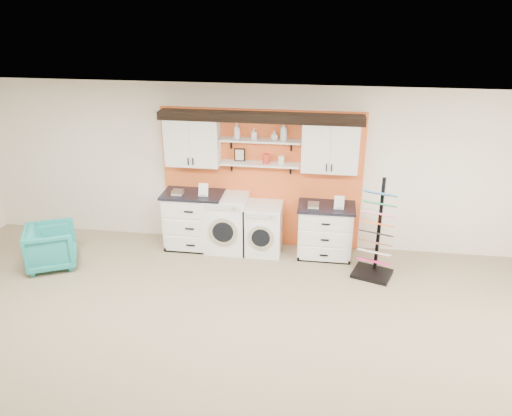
% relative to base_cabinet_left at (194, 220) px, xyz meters
% --- Properties ---
extents(floor, '(10.00, 10.00, 0.00)m').
position_rel_base_cabinet_left_xyz_m(floor, '(1.13, -3.64, -0.50)').
color(floor, gray).
rests_on(floor, ground).
extents(ceiling, '(10.00, 10.00, 0.00)m').
position_rel_base_cabinet_left_xyz_m(ceiling, '(1.13, -3.64, 2.30)').
color(ceiling, white).
rests_on(ceiling, wall_back).
extents(wall_back, '(10.00, 0.00, 10.00)m').
position_rel_base_cabinet_left_xyz_m(wall_back, '(1.13, 0.36, 0.90)').
color(wall_back, silver).
rests_on(wall_back, floor).
extents(accent_panel, '(3.40, 0.07, 2.40)m').
position_rel_base_cabinet_left_xyz_m(accent_panel, '(1.13, 0.32, 0.70)').
color(accent_panel, orange).
rests_on(accent_panel, wall_back).
extents(upper_cabinet_left, '(0.90, 0.35, 0.84)m').
position_rel_base_cabinet_left_xyz_m(upper_cabinet_left, '(-0.00, 0.15, 1.38)').
color(upper_cabinet_left, white).
rests_on(upper_cabinet_left, wall_back).
extents(upper_cabinet_right, '(0.90, 0.35, 0.84)m').
position_rel_base_cabinet_left_xyz_m(upper_cabinet_right, '(2.26, 0.15, 1.38)').
color(upper_cabinet_right, white).
rests_on(upper_cabinet_right, wall_back).
extents(shelf_lower, '(1.32, 0.28, 0.03)m').
position_rel_base_cabinet_left_xyz_m(shelf_lower, '(1.13, 0.16, 1.03)').
color(shelf_lower, white).
rests_on(shelf_lower, wall_back).
extents(shelf_upper, '(1.32, 0.28, 0.03)m').
position_rel_base_cabinet_left_xyz_m(shelf_upper, '(1.13, 0.16, 1.43)').
color(shelf_upper, white).
rests_on(shelf_upper, wall_back).
extents(crown_molding, '(3.30, 0.41, 0.13)m').
position_rel_base_cabinet_left_xyz_m(crown_molding, '(1.13, 0.17, 1.82)').
color(crown_molding, black).
rests_on(crown_molding, wall_back).
extents(picture_frame, '(0.18, 0.02, 0.22)m').
position_rel_base_cabinet_left_xyz_m(picture_frame, '(0.78, 0.21, 1.15)').
color(picture_frame, black).
rests_on(picture_frame, shelf_lower).
extents(canister_red, '(0.11, 0.11, 0.16)m').
position_rel_base_cabinet_left_xyz_m(canister_red, '(1.23, 0.16, 1.12)').
color(canister_red, red).
rests_on(canister_red, shelf_lower).
extents(canister_cream, '(0.10, 0.10, 0.14)m').
position_rel_base_cabinet_left_xyz_m(canister_cream, '(1.48, 0.16, 1.11)').
color(canister_cream, silver).
rests_on(canister_cream, shelf_lower).
extents(base_cabinet_left, '(1.03, 0.66, 1.01)m').
position_rel_base_cabinet_left_xyz_m(base_cabinet_left, '(0.00, 0.00, 0.00)').
color(base_cabinet_left, white).
rests_on(base_cabinet_left, floor).
extents(base_cabinet_right, '(0.94, 0.66, 0.92)m').
position_rel_base_cabinet_left_xyz_m(base_cabinet_right, '(2.26, 0.00, -0.05)').
color(base_cabinet_right, white).
rests_on(base_cabinet_right, floor).
extents(washer, '(0.71, 0.71, 0.99)m').
position_rel_base_cabinet_left_xyz_m(washer, '(0.58, -0.00, -0.01)').
color(washer, white).
rests_on(washer, floor).
extents(dryer, '(0.62, 0.71, 0.86)m').
position_rel_base_cabinet_left_xyz_m(dryer, '(1.21, -0.00, -0.07)').
color(dryer, white).
rests_on(dryer, floor).
extents(sample_rack, '(0.70, 0.64, 1.59)m').
position_rel_base_cabinet_left_xyz_m(sample_rack, '(3.04, -0.55, 0.01)').
color(sample_rack, black).
rests_on(sample_rack, floor).
extents(armchair, '(1.00, 0.99, 0.69)m').
position_rel_base_cabinet_left_xyz_m(armchair, '(-2.13, -1.00, -0.16)').
color(armchair, teal).
rests_on(armchair, floor).
extents(soap_bottle_a, '(0.14, 0.14, 0.27)m').
position_rel_base_cabinet_left_xyz_m(soap_bottle_a, '(0.75, 0.16, 1.58)').
color(soap_bottle_a, silver).
rests_on(soap_bottle_a, shelf_upper).
extents(soap_bottle_b, '(0.11, 0.11, 0.18)m').
position_rel_base_cabinet_left_xyz_m(soap_bottle_b, '(1.03, 0.16, 1.53)').
color(soap_bottle_b, silver).
rests_on(soap_bottle_b, shelf_upper).
extents(soap_bottle_c, '(0.16, 0.16, 0.15)m').
position_rel_base_cabinet_left_xyz_m(soap_bottle_c, '(1.36, 0.16, 1.52)').
color(soap_bottle_c, silver).
rests_on(soap_bottle_c, shelf_upper).
extents(soap_bottle_d, '(0.16, 0.16, 0.30)m').
position_rel_base_cabinet_left_xyz_m(soap_bottle_d, '(1.51, 0.16, 1.59)').
color(soap_bottle_d, silver).
rests_on(soap_bottle_d, shelf_upper).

